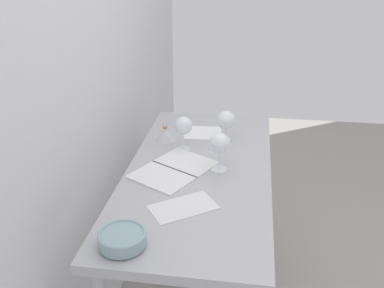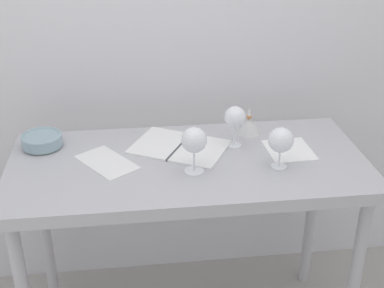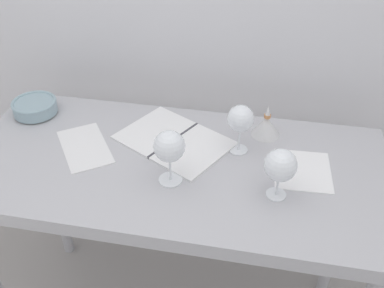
{
  "view_description": "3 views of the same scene",
  "coord_description": "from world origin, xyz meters",
  "px_view_note": "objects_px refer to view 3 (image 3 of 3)",
  "views": [
    {
      "loc": [
        -1.73,
        -0.23,
        1.85
      ],
      "look_at": [
        0.05,
        0.03,
        1.0
      ],
      "focal_mm": 40.6,
      "sensor_mm": 36.0,
      "label": 1
    },
    {
      "loc": [
        -0.2,
        -1.78,
        1.87
      ],
      "look_at": [
        0.01,
        -0.03,
        0.98
      ],
      "focal_mm": 48.69,
      "sensor_mm": 36.0,
      "label": 2
    },
    {
      "loc": [
        0.27,
        -1.08,
        1.8
      ],
      "look_at": [
        0.07,
        -0.02,
        0.99
      ],
      "focal_mm": 40.76,
      "sensor_mm": 36.0,
      "label": 3
    }
  ],
  "objects_px": {
    "wine_glass_near_right": "(280,166)",
    "decanter_funnel": "(266,126)",
    "wine_glass_far_right": "(241,120)",
    "open_notebook": "(174,140)",
    "tasting_bowl": "(35,107)",
    "wine_glass_near_center": "(169,148)",
    "tasting_sheet_lower": "(85,147)",
    "tasting_sheet_upper": "(302,170)"
  },
  "relations": [
    {
      "from": "tasting_sheet_lower",
      "to": "tasting_bowl",
      "type": "xyz_separation_m",
      "value": [
        -0.26,
        0.17,
        0.03
      ]
    },
    {
      "from": "wine_glass_near_right",
      "to": "wine_glass_near_center",
      "type": "height_order",
      "value": "wine_glass_near_center"
    },
    {
      "from": "wine_glass_far_right",
      "to": "open_notebook",
      "type": "relative_size",
      "value": 0.39
    },
    {
      "from": "wine_glass_near_right",
      "to": "wine_glass_near_center",
      "type": "relative_size",
      "value": 0.9
    },
    {
      "from": "tasting_sheet_upper",
      "to": "tasting_sheet_lower",
      "type": "bearing_deg",
      "value": 178.35
    },
    {
      "from": "tasting_bowl",
      "to": "tasting_sheet_lower",
      "type": "bearing_deg",
      "value": -32.2
    },
    {
      "from": "open_notebook",
      "to": "decanter_funnel",
      "type": "height_order",
      "value": "decanter_funnel"
    },
    {
      "from": "open_notebook",
      "to": "wine_glass_far_right",
      "type": "bearing_deg",
      "value": 26.6
    },
    {
      "from": "open_notebook",
      "to": "tasting_sheet_upper",
      "type": "height_order",
      "value": "open_notebook"
    },
    {
      "from": "wine_glass_near_right",
      "to": "wine_glass_near_center",
      "type": "xyz_separation_m",
      "value": [
        -0.33,
        0.0,
        0.02
      ]
    },
    {
      "from": "tasting_sheet_lower",
      "to": "tasting_bowl",
      "type": "distance_m",
      "value": 0.31
    },
    {
      "from": "wine_glass_far_right",
      "to": "tasting_bowl",
      "type": "relative_size",
      "value": 1.04
    },
    {
      "from": "wine_glass_near_center",
      "to": "tasting_bowl",
      "type": "relative_size",
      "value": 1.09
    },
    {
      "from": "tasting_sheet_upper",
      "to": "tasting_sheet_lower",
      "type": "xyz_separation_m",
      "value": [
        -0.73,
        -0.01,
        0.0
      ]
    },
    {
      "from": "wine_glass_far_right",
      "to": "tasting_bowl",
      "type": "height_order",
      "value": "wine_glass_far_right"
    },
    {
      "from": "tasting_bowl",
      "to": "tasting_sheet_upper",
      "type": "bearing_deg",
      "value": -8.63
    },
    {
      "from": "wine_glass_far_right",
      "to": "tasting_bowl",
      "type": "distance_m",
      "value": 0.79
    },
    {
      "from": "wine_glass_near_right",
      "to": "tasting_bowl",
      "type": "distance_m",
      "value": 0.96
    },
    {
      "from": "tasting_bowl",
      "to": "decanter_funnel",
      "type": "xyz_separation_m",
      "value": [
        0.87,
        0.03,
        0.01
      ]
    },
    {
      "from": "wine_glass_near_center",
      "to": "wine_glass_far_right",
      "type": "bearing_deg",
      "value": 45.45
    },
    {
      "from": "tasting_sheet_lower",
      "to": "wine_glass_near_right",
      "type": "bearing_deg",
      "value": -45.36
    },
    {
      "from": "tasting_sheet_upper",
      "to": "tasting_sheet_lower",
      "type": "distance_m",
      "value": 0.73
    },
    {
      "from": "open_notebook",
      "to": "tasting_bowl",
      "type": "height_order",
      "value": "tasting_bowl"
    },
    {
      "from": "wine_glass_near_right",
      "to": "wine_glass_far_right",
      "type": "relative_size",
      "value": 0.94
    },
    {
      "from": "wine_glass_near_right",
      "to": "decanter_funnel",
      "type": "bearing_deg",
      "value": 99.1
    },
    {
      "from": "wine_glass_near_right",
      "to": "tasting_bowl",
      "type": "bearing_deg",
      "value": 162.96
    },
    {
      "from": "wine_glass_near_center",
      "to": "wine_glass_near_right",
      "type": "bearing_deg",
      "value": -0.87
    },
    {
      "from": "wine_glass_near_right",
      "to": "tasting_sheet_upper",
      "type": "distance_m",
      "value": 0.19
    },
    {
      "from": "wine_glass_far_right",
      "to": "decanter_funnel",
      "type": "bearing_deg",
      "value": 52.46
    },
    {
      "from": "tasting_sheet_lower",
      "to": "decanter_funnel",
      "type": "xyz_separation_m",
      "value": [
        0.6,
        0.19,
        0.04
      ]
    },
    {
      "from": "wine_glass_near_center",
      "to": "open_notebook",
      "type": "bearing_deg",
      "value": 99.93
    },
    {
      "from": "decanter_funnel",
      "to": "wine_glass_far_right",
      "type": "bearing_deg",
      "value": -127.54
    },
    {
      "from": "open_notebook",
      "to": "tasting_sheet_lower",
      "type": "relative_size",
      "value": 1.76
    },
    {
      "from": "wine_glass_near_center",
      "to": "decanter_funnel",
      "type": "xyz_separation_m",
      "value": [
        0.28,
        0.3,
        -0.09
      ]
    },
    {
      "from": "wine_glass_near_right",
      "to": "decanter_funnel",
      "type": "xyz_separation_m",
      "value": [
        -0.05,
        0.31,
        -0.07
      ]
    },
    {
      "from": "wine_glass_near_center",
      "to": "tasting_sheet_lower",
      "type": "xyz_separation_m",
      "value": [
        -0.33,
        0.11,
        -0.13
      ]
    },
    {
      "from": "tasting_sheet_lower",
      "to": "tasting_bowl",
      "type": "relative_size",
      "value": 1.53
    },
    {
      "from": "wine_glass_far_right",
      "to": "tasting_sheet_lower",
      "type": "bearing_deg",
      "value": -170.88
    },
    {
      "from": "wine_glass_far_right",
      "to": "open_notebook",
      "type": "height_order",
      "value": "wine_glass_far_right"
    },
    {
      "from": "tasting_bowl",
      "to": "decanter_funnel",
      "type": "distance_m",
      "value": 0.87
    },
    {
      "from": "open_notebook",
      "to": "tasting_sheet_upper",
      "type": "xyz_separation_m",
      "value": [
        0.44,
        -0.08,
        -0.0
      ]
    },
    {
      "from": "wine_glass_near_center",
      "to": "tasting_sheet_upper",
      "type": "relative_size",
      "value": 0.9
    }
  ]
}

